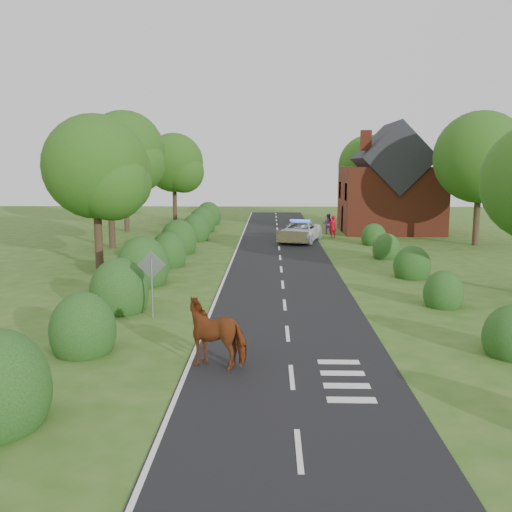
{
  "coord_description": "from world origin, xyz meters",
  "views": [
    {
      "loc": [
        -0.58,
        -18.65,
        5.66
      ],
      "look_at": [
        -1.29,
        8.59,
        1.3
      ],
      "focal_mm": 40.0,
      "sensor_mm": 36.0,
      "label": 1
    }
  ],
  "objects_px": {
    "road_sign": "(152,274)",
    "pedestrian_purple": "(328,224)",
    "police_van": "(300,232)",
    "pedestrian_red": "(333,227)",
    "cow": "(218,337)"
  },
  "relations": [
    {
      "from": "police_van",
      "to": "pedestrian_red",
      "type": "relative_size",
      "value": 3.36
    },
    {
      "from": "road_sign",
      "to": "pedestrian_purple",
      "type": "distance_m",
      "value": 27.93
    },
    {
      "from": "pedestrian_red",
      "to": "pedestrian_purple",
      "type": "distance_m",
      "value": 2.33
    },
    {
      "from": "cow",
      "to": "pedestrian_red",
      "type": "height_order",
      "value": "pedestrian_red"
    },
    {
      "from": "cow",
      "to": "pedestrian_purple",
      "type": "bearing_deg",
      "value": -176.65
    },
    {
      "from": "road_sign",
      "to": "police_van",
      "type": "xyz_separation_m",
      "value": [
        6.59,
        21.66,
        -0.91
      ]
    },
    {
      "from": "road_sign",
      "to": "pedestrian_red",
      "type": "distance_m",
      "value": 25.8
    },
    {
      "from": "road_sign",
      "to": "pedestrian_purple",
      "type": "relative_size",
      "value": 1.49
    },
    {
      "from": "road_sign",
      "to": "cow",
      "type": "height_order",
      "value": "road_sign"
    },
    {
      "from": "road_sign",
      "to": "pedestrian_red",
      "type": "bearing_deg",
      "value": 68.88
    },
    {
      "from": "pedestrian_red",
      "to": "police_van",
      "type": "bearing_deg",
      "value": 11.28
    },
    {
      "from": "pedestrian_purple",
      "to": "police_van",
      "type": "bearing_deg",
      "value": 77.53
    },
    {
      "from": "police_van",
      "to": "road_sign",
      "type": "bearing_deg",
      "value": -91.62
    },
    {
      "from": "road_sign",
      "to": "pedestrian_red",
      "type": "relative_size",
      "value": 1.45
    },
    {
      "from": "road_sign",
      "to": "cow",
      "type": "bearing_deg",
      "value": -59.57
    }
  ]
}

